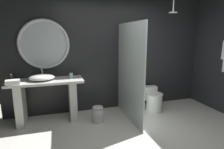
{
  "coord_description": "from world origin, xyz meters",
  "views": [
    {
      "loc": [
        -1.25,
        -2.29,
        1.74
      ],
      "look_at": [
        -0.32,
        0.79,
        1.06
      ],
      "focal_mm": 29.94,
      "sensor_mm": 36.0,
      "label": 1
    }
  ],
  "objects_px": {
    "soap_dispenser": "(11,78)",
    "folded_hand_towel": "(13,82)",
    "vessel_sink": "(42,77)",
    "waste_bin": "(98,114)",
    "tumbler_cup": "(71,75)",
    "rain_shower_head": "(173,11)",
    "round_wall_mirror": "(44,44)",
    "toilet": "(153,99)"
  },
  "relations": [
    {
      "from": "soap_dispenser",
      "to": "folded_hand_towel",
      "type": "distance_m",
      "value": 0.21
    },
    {
      "from": "round_wall_mirror",
      "to": "folded_hand_towel",
      "type": "height_order",
      "value": "round_wall_mirror"
    },
    {
      "from": "round_wall_mirror",
      "to": "folded_hand_towel",
      "type": "relative_size",
      "value": 4.36
    },
    {
      "from": "toilet",
      "to": "round_wall_mirror",
      "type": "bearing_deg",
      "value": 170.64
    },
    {
      "from": "waste_bin",
      "to": "folded_hand_towel",
      "type": "relative_size",
      "value": 1.49
    },
    {
      "from": "soap_dispenser",
      "to": "folded_hand_towel",
      "type": "xyz_separation_m",
      "value": [
        0.06,
        -0.2,
        -0.03
      ]
    },
    {
      "from": "toilet",
      "to": "folded_hand_towel",
      "type": "height_order",
      "value": "folded_hand_towel"
    },
    {
      "from": "round_wall_mirror",
      "to": "toilet",
      "type": "bearing_deg",
      "value": -9.36
    },
    {
      "from": "soap_dispenser",
      "to": "toilet",
      "type": "distance_m",
      "value": 3.04
    },
    {
      "from": "rain_shower_head",
      "to": "soap_dispenser",
      "type": "bearing_deg",
      "value": 176.28
    },
    {
      "from": "soap_dispenser",
      "to": "waste_bin",
      "type": "height_order",
      "value": "soap_dispenser"
    },
    {
      "from": "toilet",
      "to": "vessel_sink",
      "type": "bearing_deg",
      "value": 177.61
    },
    {
      "from": "tumbler_cup",
      "to": "folded_hand_towel",
      "type": "relative_size",
      "value": 0.43
    },
    {
      "from": "vessel_sink",
      "to": "waste_bin",
      "type": "relative_size",
      "value": 1.4
    },
    {
      "from": "rain_shower_head",
      "to": "toilet",
      "type": "distance_m",
      "value": 2.01
    },
    {
      "from": "vessel_sink",
      "to": "round_wall_mirror",
      "type": "xyz_separation_m",
      "value": [
        0.07,
        0.29,
        0.63
      ]
    },
    {
      "from": "soap_dispenser",
      "to": "waste_bin",
      "type": "bearing_deg",
      "value": -13.4
    },
    {
      "from": "soap_dispenser",
      "to": "folded_hand_towel",
      "type": "relative_size",
      "value": 0.68
    },
    {
      "from": "folded_hand_towel",
      "to": "waste_bin",
      "type": "bearing_deg",
      "value": -6.54
    },
    {
      "from": "tumbler_cup",
      "to": "round_wall_mirror",
      "type": "bearing_deg",
      "value": 154.98
    },
    {
      "from": "soap_dispenser",
      "to": "rain_shower_head",
      "type": "distance_m",
      "value": 3.54
    },
    {
      "from": "tumbler_cup",
      "to": "rain_shower_head",
      "type": "distance_m",
      "value": 2.56
    },
    {
      "from": "vessel_sink",
      "to": "toilet",
      "type": "distance_m",
      "value": 2.5
    },
    {
      "from": "vessel_sink",
      "to": "waste_bin",
      "type": "xyz_separation_m",
      "value": [
        1.03,
        -0.36,
        -0.75
      ]
    },
    {
      "from": "round_wall_mirror",
      "to": "waste_bin",
      "type": "relative_size",
      "value": 2.93
    },
    {
      "from": "soap_dispenser",
      "to": "folded_hand_towel",
      "type": "height_order",
      "value": "soap_dispenser"
    },
    {
      "from": "vessel_sink",
      "to": "round_wall_mirror",
      "type": "bearing_deg",
      "value": 76.0
    },
    {
      "from": "soap_dispenser",
      "to": "waste_bin",
      "type": "relative_size",
      "value": 0.46
    },
    {
      "from": "round_wall_mirror",
      "to": "folded_hand_towel",
      "type": "distance_m",
      "value": 0.97
    },
    {
      "from": "vessel_sink",
      "to": "rain_shower_head",
      "type": "bearing_deg",
      "value": -4.04
    },
    {
      "from": "rain_shower_head",
      "to": "round_wall_mirror",
      "type": "bearing_deg",
      "value": 169.83
    },
    {
      "from": "waste_bin",
      "to": "folded_hand_towel",
      "type": "bearing_deg",
      "value": 173.46
    },
    {
      "from": "toilet",
      "to": "waste_bin",
      "type": "height_order",
      "value": "toilet"
    },
    {
      "from": "toilet",
      "to": "soap_dispenser",
      "type": "bearing_deg",
      "value": 177.66
    },
    {
      "from": "vessel_sink",
      "to": "folded_hand_towel",
      "type": "bearing_deg",
      "value": -159.5
    },
    {
      "from": "toilet",
      "to": "rain_shower_head",
      "type": "bearing_deg",
      "value": -15.73
    },
    {
      "from": "vessel_sink",
      "to": "folded_hand_towel",
      "type": "xyz_separation_m",
      "value": [
        -0.49,
        -0.18,
        -0.02
      ]
    },
    {
      "from": "vessel_sink",
      "to": "toilet",
      "type": "xyz_separation_m",
      "value": [
        2.41,
        -0.1,
        -0.67
      ]
    },
    {
      "from": "round_wall_mirror",
      "to": "folded_hand_towel",
      "type": "bearing_deg",
      "value": -140.03
    },
    {
      "from": "round_wall_mirror",
      "to": "soap_dispenser",
      "type": "bearing_deg",
      "value": -156.8
    },
    {
      "from": "rain_shower_head",
      "to": "waste_bin",
      "type": "relative_size",
      "value": 0.88
    },
    {
      "from": "soap_dispenser",
      "to": "rain_shower_head",
      "type": "xyz_separation_m",
      "value": [
        3.29,
        -0.21,
        1.3
      ]
    }
  ]
}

